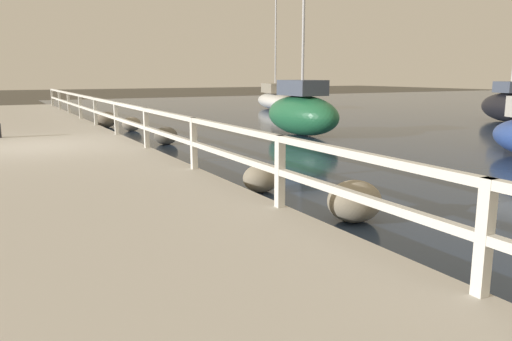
% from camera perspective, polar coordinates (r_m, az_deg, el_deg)
% --- Properties ---
extents(ground_plane, '(120.00, 120.00, 0.00)m').
position_cam_1_polar(ground_plane, '(12.81, -24.01, 1.02)').
color(ground_plane, '#4C473D').
extents(dock_walkway, '(4.77, 36.00, 0.34)m').
position_cam_1_polar(dock_walkway, '(12.78, -24.07, 1.76)').
color(dock_walkway, beige).
rests_on(dock_walkway, ground).
extents(railing, '(0.10, 32.50, 0.91)m').
position_cam_1_polar(railing, '(13.05, -14.27, 6.07)').
color(railing, white).
rests_on(railing, dock_walkway).
extents(boulder_mid_strip, '(0.64, 0.58, 0.48)m').
position_cam_1_polar(boulder_mid_strip, '(8.55, 0.60, -0.89)').
color(boulder_mid_strip, gray).
rests_on(boulder_mid_strip, ground).
extents(boulder_water_edge, '(0.77, 0.69, 0.58)m').
position_cam_1_polar(boulder_water_edge, '(6.96, 11.18, -3.46)').
color(boulder_water_edge, gray).
rests_on(boulder_water_edge, ground).
extents(boulder_far_strip, '(0.68, 0.61, 0.51)m').
position_cam_1_polar(boulder_far_strip, '(14.66, -10.27, 3.94)').
color(boulder_far_strip, '#666056').
rests_on(boulder_far_strip, ground).
extents(boulder_near_dock, '(0.79, 0.71, 0.60)m').
position_cam_1_polar(boulder_near_dock, '(19.97, -16.77, 5.59)').
color(boulder_near_dock, slate).
rests_on(boulder_near_dock, ground).
extents(boulder_downstream, '(0.67, 0.61, 0.50)m').
position_cam_1_polar(boulder_downstream, '(18.42, -14.04, 5.17)').
color(boulder_downstream, gray).
rests_on(boulder_downstream, ground).
extents(sailboat_white, '(2.99, 5.66, 6.92)m').
position_cam_1_polar(sailboat_white, '(29.05, 2.21, 8.18)').
color(sailboat_white, white).
rests_on(sailboat_white, water_surface).
extents(sailboat_green, '(1.59, 3.49, 6.44)m').
position_cam_1_polar(sailboat_green, '(16.67, 5.28, 6.68)').
color(sailboat_green, '#236B42').
rests_on(sailboat_green, water_surface).
extents(sailboat_black, '(2.51, 3.74, 5.17)m').
position_cam_1_polar(sailboat_black, '(23.84, 26.99, 6.64)').
color(sailboat_black, black).
rests_on(sailboat_black, water_surface).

